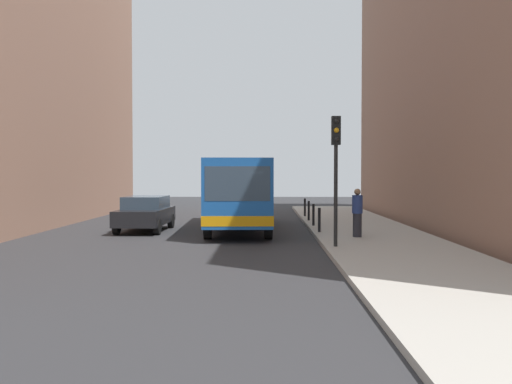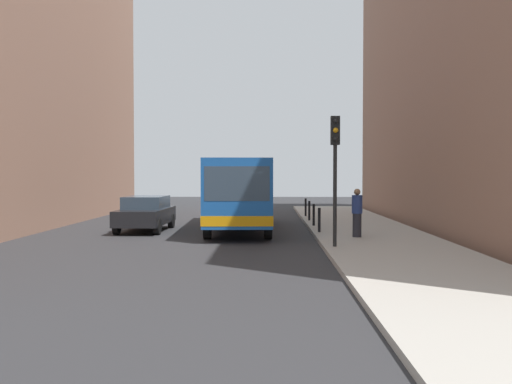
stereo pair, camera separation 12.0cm
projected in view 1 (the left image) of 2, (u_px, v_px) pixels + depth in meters
The scene contains 11 objects.
ground_plane at pixel (229, 240), 21.86m from camera, with size 80.00×80.00×0.00m, color #2D2D30.
sidewalk at pixel (377, 239), 21.77m from camera, with size 4.40×40.00×0.15m, color #ADA89E.
building_right at pixel (504, 29), 25.39m from camera, with size 7.00×32.00×17.23m, color #936B56.
bus at pixel (239, 190), 26.16m from camera, with size 2.88×11.10×3.00m.
car_beside_bus at pixel (145, 213), 25.31m from camera, with size 1.94×4.44×1.48m.
traffic_light at pixel (336, 156), 18.75m from camera, with size 0.28×0.33×4.10m.
bollard_near at pixel (319, 220), 23.44m from camera, with size 0.11×0.11×0.95m, color black.
bollard_mid at pixel (313, 215), 26.33m from camera, with size 0.11×0.11×0.95m, color black.
bollard_far at pixel (309, 211), 29.22m from camera, with size 0.11×0.11×0.95m, color black.
bollard_farthest at pixel (305, 207), 32.11m from camera, with size 0.11×0.11×0.95m, color black.
pedestrian_near_signal at pixel (357, 213), 21.59m from camera, with size 0.38×0.38×1.75m.
Camera 1 is at (1.35, -21.77, 2.46)m, focal length 41.92 mm.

